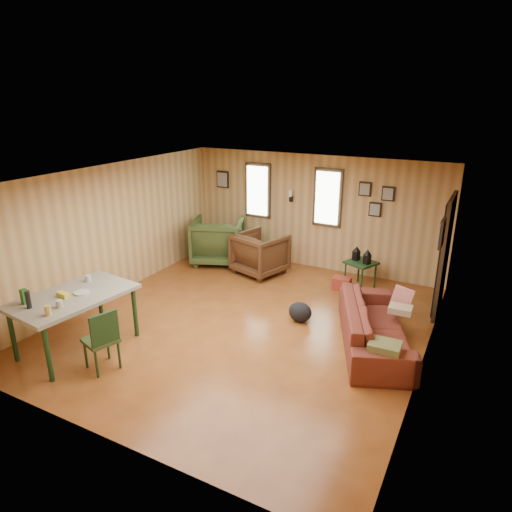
{
  "coord_description": "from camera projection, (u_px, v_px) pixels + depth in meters",
  "views": [
    {
      "loc": [
        3.26,
        -5.8,
        3.54
      ],
      "look_at": [
        0.0,
        0.4,
        1.05
      ],
      "focal_mm": 32.0,
      "sensor_mm": 36.0,
      "label": 1
    }
  ],
  "objects": [
    {
      "name": "room",
      "position": [
        262.0,
        251.0,
        7.2
      ],
      "size": [
        5.54,
        6.04,
        2.44
      ],
      "color": "brown",
      "rests_on": "ground"
    },
    {
      "name": "sofa",
      "position": [
        375.0,
        319.0,
        6.68
      ],
      "size": [
        1.42,
        2.3,
        0.87
      ],
      "primitive_type": "imported",
      "rotation": [
        0.0,
        0.0,
        1.95
      ],
      "color": "#5F241B",
      "rests_on": "ground"
    },
    {
      "name": "recliner_brown",
      "position": [
        260.0,
        252.0,
        9.4
      ],
      "size": [
        1.14,
        1.1,
        0.95
      ],
      "primitive_type": "imported",
      "rotation": [
        0.0,
        0.0,
        2.85
      ],
      "color": "#442814",
      "rests_on": "ground"
    },
    {
      "name": "recliner_green",
      "position": [
        218.0,
        239.0,
        10.01
      ],
      "size": [
        1.35,
        1.31,
        1.09
      ],
      "primitive_type": "imported",
      "rotation": [
        0.0,
        0.0,
        -2.76
      ],
      "color": "#32411D",
      "rests_on": "ground"
    },
    {
      "name": "end_table",
      "position": [
        234.0,
        243.0,
        10.04
      ],
      "size": [
        0.62,
        0.57,
        0.78
      ],
      "rotation": [
        0.0,
        0.0,
        0.02
      ],
      "color": "#183819",
      "rests_on": "ground"
    },
    {
      "name": "side_table",
      "position": [
        361.0,
        261.0,
        8.69
      ],
      "size": [
        0.66,
        0.66,
        0.8
      ],
      "rotation": [
        0.0,
        0.0,
        -0.41
      ],
      "color": "#183819",
      "rests_on": "ground"
    },
    {
      "name": "cooler",
      "position": [
        342.0,
        283.0,
        8.73
      ],
      "size": [
        0.34,
        0.25,
        0.24
      ],
      "rotation": [
        0.0,
        0.0,
        0.05
      ],
      "color": "maroon",
      "rests_on": "ground"
    },
    {
      "name": "backpack",
      "position": [
        300.0,
        312.0,
        7.47
      ],
      "size": [
        0.48,
        0.43,
        0.34
      ],
      "rotation": [
        0.0,
        0.0,
        -0.42
      ],
      "color": "black",
      "rests_on": "ground"
    },
    {
      "name": "sofa_pillows",
      "position": [
        394.0,
        323.0,
        6.41
      ],
      "size": [
        0.46,
        1.71,
        0.35
      ],
      "rotation": [
        0.0,
        0.0,
        0.04
      ],
      "color": "brown",
      "rests_on": "sofa"
    },
    {
      "name": "dining_table",
      "position": [
        72.0,
        300.0,
        6.48
      ],
      "size": [
        1.19,
        1.77,
        1.09
      ],
      "rotation": [
        0.0,
        0.0,
        -0.12
      ],
      "color": "gray",
      "rests_on": "ground"
    },
    {
      "name": "dining_chair",
      "position": [
        102.0,
        338.0,
        6.04
      ],
      "size": [
        0.51,
        0.51,
        0.89
      ],
      "rotation": [
        0.0,
        0.0,
        -0.32
      ],
      "color": "#32411D",
      "rests_on": "ground"
    }
  ]
}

